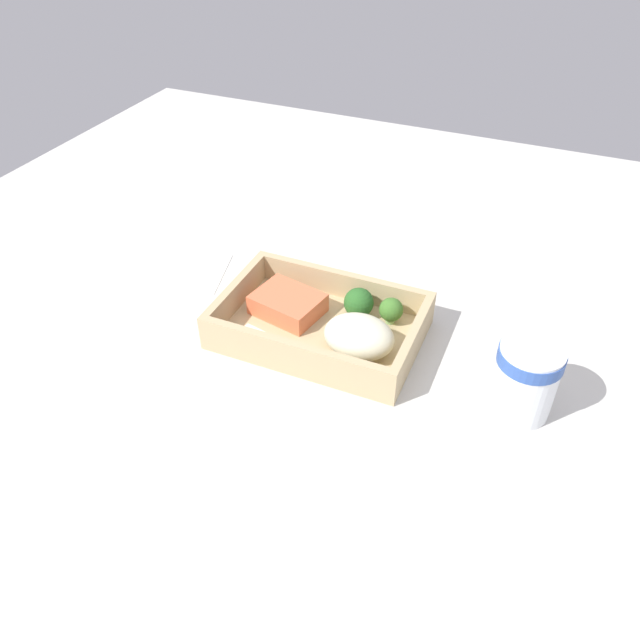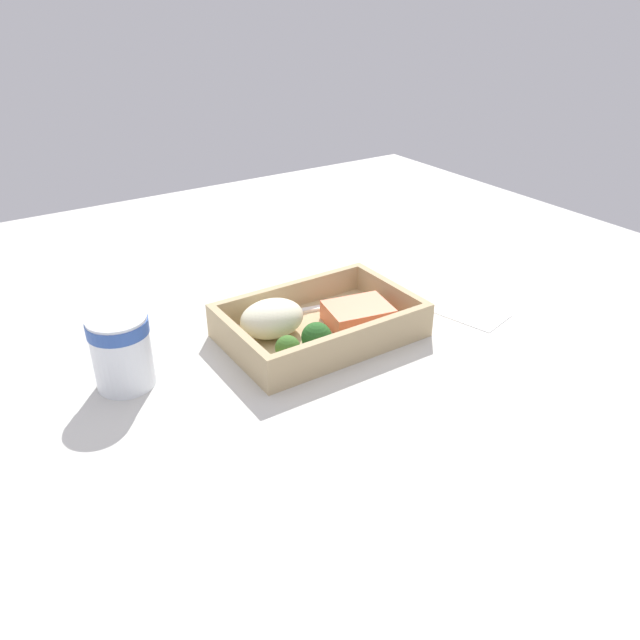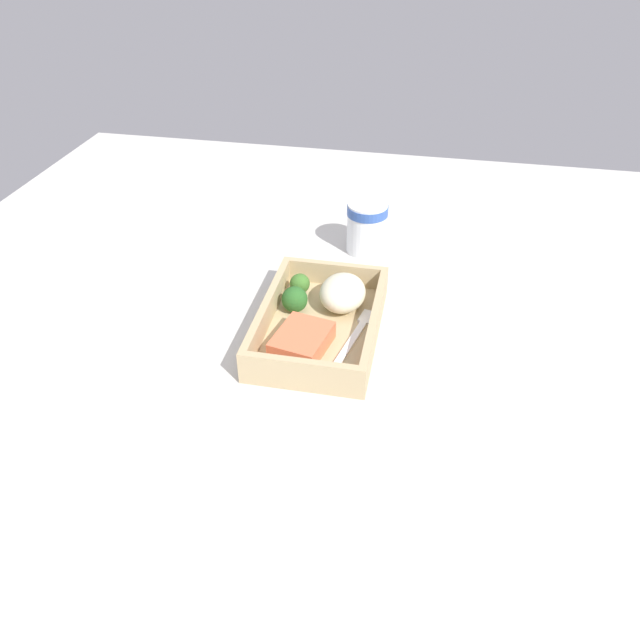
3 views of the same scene
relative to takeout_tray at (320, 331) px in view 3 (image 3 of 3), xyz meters
The scene contains 10 objects.
ground_plane 1.60cm from the takeout_tray, ahead, with size 160.00×160.00×2.00cm, color beige.
takeout_tray is the anchor object (origin of this frame).
tray_rim 2.64cm from the takeout_tray, ahead, with size 27.95×18.43×4.08cm.
salmon_fillet 6.34cm from the takeout_tray, 164.26° to the left, with size 9.41×7.34×2.95cm, color #E66C45.
mashed_potatoes 7.83cm from the takeout_tray, 20.23° to the right, with size 9.59×7.57×5.28cm, color beige.
broccoli_floret_1 10.49cm from the takeout_tray, 31.17° to the left, with size 3.44×3.44×3.97cm.
broccoli_floret_2 6.92cm from the takeout_tray, 52.33° to the left, with size 4.32×4.32×4.38cm.
fork 6.07cm from the takeout_tray, 98.83° to the right, with size 15.79×4.97×0.44cm.
paper_cup 28.82cm from the takeout_tray, ahead, with size 7.75×7.75×9.94cm.
receipt_slip 24.91cm from the takeout_tray, 163.84° to the left, with size 7.52×11.45×0.24cm, color white.
Camera 3 is at (-78.18, -15.67, 60.55)cm, focal length 35.00 mm.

